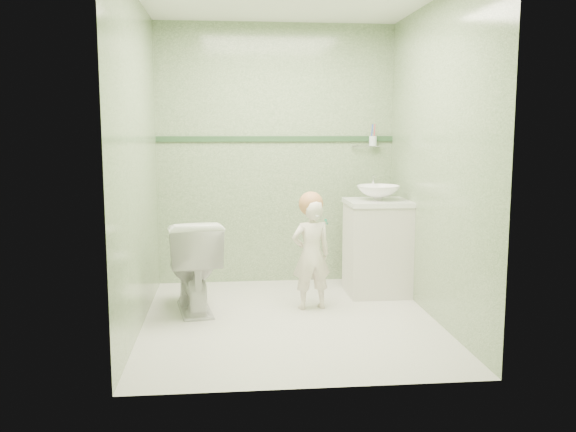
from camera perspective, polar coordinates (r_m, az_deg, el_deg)
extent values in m
plane|color=silver|center=(4.77, 0.18, -9.58)|extent=(2.50, 2.50, 0.00)
cube|color=gray|center=(5.79, -1.10, 5.64)|extent=(2.20, 0.04, 2.40)
cube|color=gray|center=(3.31, 2.45, 3.83)|extent=(2.20, 0.04, 2.40)
cube|color=gray|center=(4.57, -13.72, 4.77)|extent=(0.04, 2.50, 2.40)
cube|color=gray|center=(4.79, 13.45, 4.92)|extent=(0.04, 2.50, 2.40)
cube|color=#2A4C2C|center=(5.78, -1.10, 7.12)|extent=(2.20, 0.02, 0.05)
cube|color=silver|center=(5.48, 8.20, -3.01)|extent=(0.52, 0.50, 0.80)
cube|color=white|center=(5.42, 8.29, 1.25)|extent=(0.54, 0.52, 0.04)
imported|color=white|center=(5.41, 8.30, 2.13)|extent=(0.37, 0.37, 0.13)
cylinder|color=silver|center=(5.60, 7.82, 2.92)|extent=(0.03, 0.03, 0.18)
cylinder|color=silver|center=(5.54, 7.96, 3.69)|extent=(0.02, 0.12, 0.02)
cylinder|color=silver|center=(5.87, 7.19, 6.39)|extent=(0.26, 0.02, 0.02)
cylinder|color=silver|center=(5.86, 7.82, 6.87)|extent=(0.07, 0.07, 0.09)
cylinder|color=#DF3C58|center=(5.87, 7.95, 7.55)|extent=(0.01, 0.01, 0.17)
cylinder|color=blue|center=(5.85, 7.73, 7.55)|extent=(0.01, 0.01, 0.17)
imported|color=white|center=(4.98, -8.75, -4.48)|extent=(0.53, 0.79, 0.74)
imported|color=silver|center=(4.97, 2.15, -3.58)|extent=(0.36, 0.27, 0.89)
sphere|color=#B97A4B|center=(4.92, 2.13, 1.13)|extent=(0.20, 0.20, 0.20)
cylinder|color=#0F7D56|center=(4.82, 3.55, -0.53)|extent=(0.05, 0.14, 0.06)
cube|color=white|center=(4.84, 2.69, 0.00)|extent=(0.03, 0.03, 0.02)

